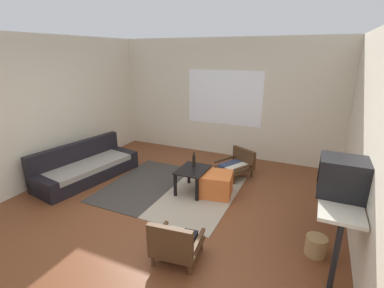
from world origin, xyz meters
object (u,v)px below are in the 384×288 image
Objects in this scene: coffee_table at (193,174)px; clay_vase at (340,169)px; console_shelf at (338,196)px; couch at (86,168)px; glass_bottle at (194,160)px; ottoman_orange at (217,184)px; armchair_striped_foreground at (175,243)px; armchair_by_window at (237,164)px; crt_television at (343,177)px; wicker_basket at (316,246)px.

coffee_table is 2.31m from clay_vase.
console_shelf is at bearing -16.58° from coffee_table.
glass_bottle is (2.12, 0.48, 0.33)m from couch.
clay_vase is at bearing -10.80° from ottoman_orange.
console_shelf is at bearing 31.52° from armchair_striped_foreground.
glass_bottle reaches higher than ottoman_orange.
coffee_table is 0.81× the size of armchair_by_window.
glass_bottle is (-2.25, 0.79, -0.20)m from console_shelf.
console_shelf is at bearing -90.00° from clay_vase.
clay_vase is at bearing -36.87° from armchair_by_window.
armchair_by_window is 2.68m from armchair_striped_foreground.
armchair_striped_foreground is 2.30m from clay_vase.
glass_bottle reaches higher than armchair_by_window.
console_shelf is (4.37, -0.31, 0.53)m from couch.
couch reaches higher than armchair_by_window.
crt_television reaches higher than armchair_striped_foreground.
coffee_table is at bearing 157.23° from wicker_basket.
couch is 3.00m from armchair_by_window.
couch is 2.19m from coffee_table.
armchair_by_window is at bearing 26.55° from couch.
armchair_by_window is 0.50× the size of console_shelf.
console_shelf is 6.12× the size of wicker_basket.
armchair_striped_foreground is 2.05m from crt_television.
console_shelf is 2.40m from glass_bottle.
console_shelf is at bearing -22.18° from ottoman_orange.
clay_vase is 2.32m from glass_bottle.
coffee_table is 0.24m from glass_bottle.
couch is at bearing -179.01° from clay_vase.
glass_bottle is (-0.04, 0.13, 0.20)m from coffee_table.
ottoman_orange is 2.17m from crt_television.
armchair_by_window is 2.41m from wicker_basket.
crt_television is (1.67, 0.87, 0.81)m from armchair_striped_foreground.
glass_bottle reaches higher than couch.
ottoman_orange is 0.33× the size of console_shelf.
crt_television is (4.37, -0.47, 0.84)m from couch.
wicker_basket is at bearing 28.59° from armchair_striped_foreground.
ottoman_orange is at bearing 93.77° from armchair_striped_foreground.
couch is 3.01m from armchair_striped_foreground.
clay_vase is (0.00, 0.39, 0.20)m from console_shelf.
couch is at bearing -167.22° from glass_bottle.
crt_television reaches higher than armchair_by_window.
glass_bottle is at bearing 160.57° from console_shelf.
glass_bottle reaches higher than armchair_striped_foreground.
wicker_basket is (4.21, -0.52, -0.09)m from couch.
coffee_table is at bearing 9.14° from couch.
console_shelf reaches higher than armchair_by_window.
coffee_table is 1.13m from armchair_by_window.
crt_television reaches higher than coffee_table.
glass_bottle is (-2.25, 0.95, -0.51)m from crt_television.
console_shelf reaches higher than ottoman_orange.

